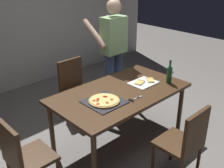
{
  "coord_description": "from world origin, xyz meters",
  "views": [
    {
      "loc": [
        -2.19,
        -2.14,
        2.24
      ],
      "look_at": [
        0.0,
        0.15,
        0.8
      ],
      "focal_mm": 43.62,
      "sensor_mm": 36.0,
      "label": 1
    }
  ],
  "objects_px": {
    "dining_table": "(120,96)",
    "chair_far_side": "(75,85)",
    "person_serving_pizza": "(113,49)",
    "wine_bottle": "(169,75)",
    "chair_near_camera": "(185,141)",
    "kitchen_scissors": "(134,99)",
    "pepperoni_pizza_on_tray": "(104,101)",
    "chair_left_end": "(23,155)"
  },
  "relations": [
    {
      "from": "pepperoni_pizza_on_tray",
      "to": "wine_bottle",
      "type": "relative_size",
      "value": 1.33
    },
    {
      "from": "wine_bottle",
      "to": "chair_far_side",
      "type": "bearing_deg",
      "value": 117.76
    },
    {
      "from": "chair_near_camera",
      "to": "chair_left_end",
      "type": "distance_m",
      "value": 1.66
    },
    {
      "from": "chair_far_side",
      "to": "chair_left_end",
      "type": "relative_size",
      "value": 1.0
    },
    {
      "from": "chair_near_camera",
      "to": "kitchen_scissors",
      "type": "relative_size",
      "value": 4.62
    },
    {
      "from": "person_serving_pizza",
      "to": "kitchen_scissors",
      "type": "relative_size",
      "value": 8.98
    },
    {
      "from": "person_serving_pizza",
      "to": "wine_bottle",
      "type": "distance_m",
      "value": 1.03
    },
    {
      "from": "person_serving_pizza",
      "to": "dining_table",
      "type": "bearing_deg",
      "value": -128.49
    },
    {
      "from": "pepperoni_pizza_on_tray",
      "to": "wine_bottle",
      "type": "distance_m",
      "value": 1.01
    },
    {
      "from": "chair_far_side",
      "to": "chair_left_end",
      "type": "distance_m",
      "value": 1.66
    },
    {
      "from": "kitchen_scissors",
      "to": "chair_left_end",
      "type": "bearing_deg",
      "value": 168.24
    },
    {
      "from": "chair_left_end",
      "to": "person_serving_pizza",
      "type": "xyz_separation_m",
      "value": [
        1.95,
        0.75,
        0.49
      ]
    },
    {
      "from": "chair_near_camera",
      "to": "wine_bottle",
      "type": "relative_size",
      "value": 2.85
    },
    {
      "from": "dining_table",
      "to": "chair_far_side",
      "type": "xyz_separation_m",
      "value": [
        0.0,
        0.97,
        -0.17
      ]
    },
    {
      "from": "chair_far_side",
      "to": "kitchen_scissors",
      "type": "bearing_deg",
      "value": -92.32
    },
    {
      "from": "dining_table",
      "to": "person_serving_pizza",
      "type": "bearing_deg",
      "value": 51.51
    },
    {
      "from": "chair_near_camera",
      "to": "person_serving_pizza",
      "type": "height_order",
      "value": "person_serving_pizza"
    },
    {
      "from": "dining_table",
      "to": "person_serving_pizza",
      "type": "distance_m",
      "value": 1.01
    },
    {
      "from": "wine_bottle",
      "to": "dining_table",
      "type": "bearing_deg",
      "value": 157.78
    },
    {
      "from": "dining_table",
      "to": "kitchen_scissors",
      "type": "relative_size",
      "value": 8.87
    },
    {
      "from": "chair_near_camera",
      "to": "person_serving_pizza",
      "type": "xyz_separation_m",
      "value": [
        0.6,
        1.72,
        0.49
      ]
    },
    {
      "from": "chair_near_camera",
      "to": "person_serving_pizza",
      "type": "distance_m",
      "value": 1.89
    },
    {
      "from": "dining_table",
      "to": "chair_far_side",
      "type": "relative_size",
      "value": 1.92
    },
    {
      "from": "chair_near_camera",
      "to": "chair_far_side",
      "type": "relative_size",
      "value": 1.0
    },
    {
      "from": "person_serving_pizza",
      "to": "pepperoni_pizza_on_tray",
      "type": "distance_m",
      "value": 1.27
    },
    {
      "from": "person_serving_pizza",
      "to": "kitchen_scissors",
      "type": "xyz_separation_m",
      "value": [
        -0.65,
        -1.02,
        -0.24
      ]
    },
    {
      "from": "chair_left_end",
      "to": "pepperoni_pizza_on_tray",
      "type": "xyz_separation_m",
      "value": [
        1.01,
        -0.08,
        0.25
      ]
    },
    {
      "from": "person_serving_pizza",
      "to": "pepperoni_pizza_on_tray",
      "type": "height_order",
      "value": "person_serving_pizza"
    },
    {
      "from": "kitchen_scissors",
      "to": "chair_near_camera",
      "type": "bearing_deg",
      "value": -85.89
    },
    {
      "from": "dining_table",
      "to": "person_serving_pizza",
      "type": "xyz_separation_m",
      "value": [
        0.6,
        0.75,
        0.32
      ]
    },
    {
      "from": "dining_table",
      "to": "kitchen_scissors",
      "type": "height_order",
      "value": "kitchen_scissors"
    },
    {
      "from": "person_serving_pizza",
      "to": "chair_near_camera",
      "type": "bearing_deg",
      "value": -109.12
    },
    {
      "from": "chair_near_camera",
      "to": "wine_bottle",
      "type": "bearing_deg",
      "value": 47.29
    },
    {
      "from": "chair_far_side",
      "to": "chair_left_end",
      "type": "height_order",
      "value": "same"
    },
    {
      "from": "chair_far_side",
      "to": "kitchen_scissors",
      "type": "distance_m",
      "value": 1.27
    },
    {
      "from": "wine_bottle",
      "to": "pepperoni_pizza_on_tray",
      "type": "bearing_deg",
      "value": 169.16
    },
    {
      "from": "chair_near_camera",
      "to": "kitchen_scissors",
      "type": "distance_m",
      "value": 0.74
    },
    {
      "from": "chair_left_end",
      "to": "pepperoni_pizza_on_tray",
      "type": "distance_m",
      "value": 1.04
    },
    {
      "from": "person_serving_pizza",
      "to": "kitchen_scissors",
      "type": "distance_m",
      "value": 1.23
    },
    {
      "from": "dining_table",
      "to": "chair_far_side",
      "type": "distance_m",
      "value": 0.99
    },
    {
      "from": "chair_far_side",
      "to": "pepperoni_pizza_on_tray",
      "type": "bearing_deg",
      "value": -108.03
    },
    {
      "from": "chair_near_camera",
      "to": "kitchen_scissors",
      "type": "xyz_separation_m",
      "value": [
        -0.05,
        0.7,
        0.24
      ]
    }
  ]
}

